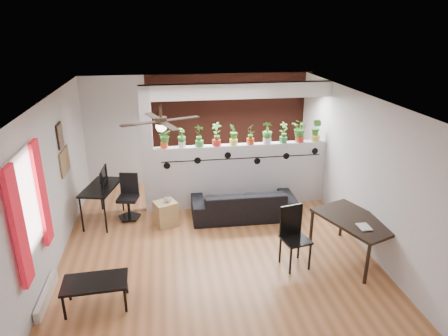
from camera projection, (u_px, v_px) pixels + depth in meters
room_shell at (212, 175)px, 6.71m from camera, size 6.30×7.10×2.90m
partition_wall at (241, 175)px, 8.43m from camera, size 3.60×0.18×1.35m
ceiling_header at (243, 91)px, 7.81m from camera, size 3.60×0.18×0.30m
pier_column at (148, 151)px, 7.95m from camera, size 0.22×0.20×2.60m
brick_panel at (230, 128)px, 9.57m from camera, size 3.90×0.05×2.60m
vine_decal at (243, 158)px, 8.20m from camera, size 3.31×0.01×0.30m
window_assembly at (28, 205)px, 5.17m from camera, size 0.09×1.30×1.55m
baseboard_heater at (47, 295)px, 5.67m from camera, size 0.08×1.00×0.18m
corkboard at (65, 162)px, 7.21m from camera, size 0.03×0.60×0.45m
framed_art at (60, 136)px, 6.99m from camera, size 0.03×0.34×0.44m
ceiling_fan at (161, 123)px, 5.97m from camera, size 1.19×1.19×0.43m
potted_plant_0 at (164, 137)px, 7.90m from camera, size 0.23×0.20×0.41m
potted_plant_1 at (182, 137)px, 7.95m from camera, size 0.24×0.25×0.39m
potted_plant_2 at (199, 135)px, 7.99m from camera, size 0.29×0.27×0.46m
potted_plant_3 at (216, 134)px, 8.03m from camera, size 0.32×0.31×0.48m
potted_plant_4 at (234, 134)px, 8.09m from camera, size 0.23×0.27×0.45m
potted_plant_5 at (251, 133)px, 8.14m from camera, size 0.28×0.29×0.43m
potted_plant_6 at (267, 132)px, 8.19m from camera, size 0.28×0.25×0.46m
potted_plant_7 at (284, 132)px, 8.24m from camera, size 0.26×0.23×0.44m
potted_plant_8 at (300, 130)px, 8.28m from camera, size 0.31×0.32×0.48m
potted_plant_9 at (316, 129)px, 8.33m from camera, size 0.31×0.33×0.48m
sofa at (243, 204)px, 8.01m from camera, size 1.98×0.81×0.58m
cube_shelf at (166, 214)px, 7.71m from camera, size 0.50×0.48×0.49m
cup at (168, 200)px, 7.61m from camera, size 0.16×0.16×0.10m
computer_desk at (101, 190)px, 7.72m from camera, size 0.77×1.12×0.74m
monitor at (101, 179)px, 7.81m from camera, size 0.31×0.07×0.17m
office_chair at (129, 200)px, 7.94m from camera, size 0.47×0.47×0.90m
dining_table at (355, 223)px, 6.52m from camera, size 1.22×1.52×0.72m
book at (359, 227)px, 6.20m from camera, size 0.18×0.24×0.02m
folding_chair at (293, 231)px, 6.37m from camera, size 0.48×0.48×1.01m
coffee_table at (95, 284)px, 5.47m from camera, size 0.89×0.52×0.41m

